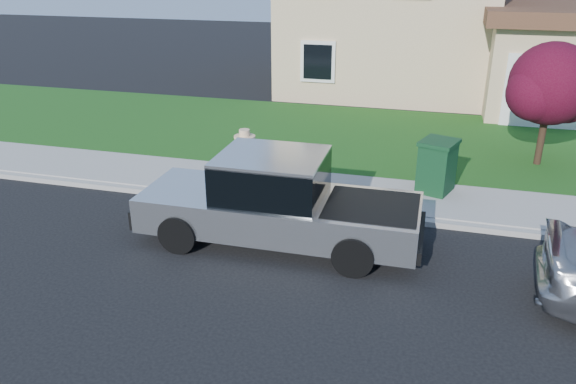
% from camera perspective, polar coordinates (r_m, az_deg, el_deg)
% --- Properties ---
extents(ground, '(80.00, 80.00, 0.00)m').
position_cam_1_polar(ground, '(9.77, -0.31, -9.07)').
color(ground, black).
rests_on(ground, ground).
extents(curb, '(40.00, 0.20, 0.12)m').
position_cam_1_polar(curb, '(12.09, 7.97, -2.39)').
color(curb, gray).
rests_on(curb, ground).
extents(sidewalk, '(40.00, 2.00, 0.15)m').
position_cam_1_polar(sidewalk, '(13.08, 8.64, -0.35)').
color(sidewalk, gray).
rests_on(sidewalk, ground).
extents(lawn, '(40.00, 7.00, 0.10)m').
position_cam_1_polar(lawn, '(17.31, 10.52, 5.22)').
color(lawn, '#143D11').
rests_on(lawn, ground).
extents(house, '(14.00, 11.30, 6.85)m').
position_cam_1_polar(house, '(24.48, 13.69, 17.49)').
color(house, tan).
rests_on(house, ground).
extents(pickup_truck, '(5.46, 2.10, 1.79)m').
position_cam_1_polar(pickup_truck, '(10.68, -1.05, -1.09)').
color(pickup_truck, black).
rests_on(pickup_truck, ground).
extents(woman, '(0.68, 0.51, 1.85)m').
position_cam_1_polar(woman, '(12.05, -4.32, 1.90)').
color(woman, tan).
rests_on(woman, ground).
extents(ornamental_tree, '(2.31, 2.08, 3.17)m').
position_cam_1_polar(ornamental_tree, '(15.78, 25.24, 9.55)').
color(ornamental_tree, black).
rests_on(ornamental_tree, lawn).
extents(trash_bin, '(0.98, 1.05, 1.22)m').
position_cam_1_polar(trash_bin, '(13.22, 14.89, 2.59)').
color(trash_bin, '#0E3419').
rests_on(trash_bin, sidewalk).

